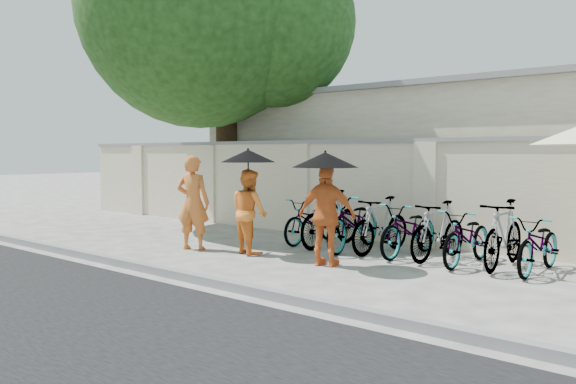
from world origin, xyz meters
The scene contains 19 objects.
ground centered at (0.00, 0.00, 0.00)m, with size 80.00×80.00×0.00m, color #B1AEA2.
kerb centered at (0.00, -1.70, 0.06)m, with size 40.00×0.16×0.12m, color slate.
compound_wall centered at (1.00, 3.20, 1.00)m, with size 20.00×0.30×2.00m, color beige.
building_behind centered at (2.00, 7.00, 1.60)m, with size 14.00×6.00×3.20m, color beige.
shade_tree centered at (-3.66, 2.97, 5.10)m, with size 6.70×6.20×8.20m.
monk_left centered at (-1.21, 0.07, 0.88)m, with size 0.64×0.42×1.76m, color #CF6A29.
monk_center centered at (-0.11, 0.42, 0.76)m, with size 0.74×0.57×1.51m, color orange.
parasol_center centered at (-0.06, 0.34, 1.74)m, with size 0.97×0.97×1.00m.
monk_right centered at (1.60, 0.39, 0.81)m, with size 0.95×0.40×1.63m, color orange.
parasol_right centered at (1.62, 0.31, 1.69)m, with size 1.04×1.04×0.89m.
bike_0 centered at (0.07, 2.05, 0.45)m, with size 0.60×1.71×0.90m, color #A6A7B0.
bike_1 centered at (0.61, 1.90, 0.54)m, with size 0.51×1.81×1.09m, color #A6A7B0.
bike_2 centered at (1.15, 1.90, 0.52)m, with size 0.69×1.98×1.04m, color #A6A7B0.
bike_3 centered at (1.69, 1.93, 0.51)m, with size 0.48×1.69×1.02m, color #A6A7B0.
bike_4 centered at (2.23, 1.99, 0.47)m, with size 0.62×1.78×0.93m, color #A6A7B0.
bike_5 centered at (2.76, 1.97, 0.50)m, with size 0.47×1.65×0.99m, color #A6A7B0.
bike_6 centered at (3.30, 1.89, 0.45)m, with size 0.60×1.72×0.90m, color #A6A7B0.
bike_7 centered at (3.84, 1.97, 0.53)m, with size 0.50×1.78×1.07m, color #A6A7B0.
bike_8 centered at (4.38, 1.93, 0.44)m, with size 0.58×1.67×0.88m, color #A6A7B0.
Camera 1 is at (6.71, -6.83, 1.80)m, focal length 35.00 mm.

